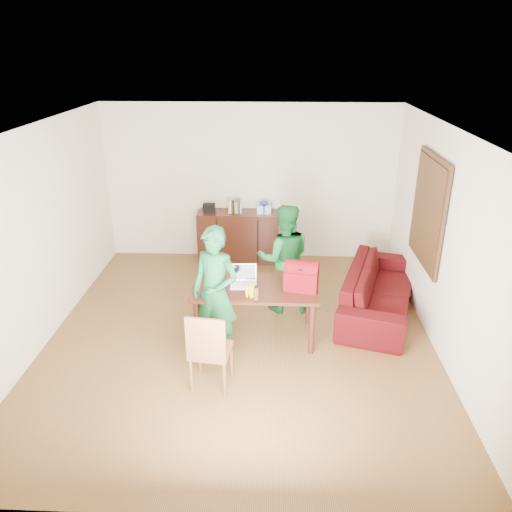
{
  "coord_description": "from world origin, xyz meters",
  "views": [
    {
      "loc": [
        0.44,
        -5.65,
        3.6
      ],
      "look_at": [
        0.2,
        0.22,
        1.07
      ],
      "focal_mm": 35.0,
      "sensor_mm": 36.0,
      "label": 1
    }
  ],
  "objects_px": {
    "person_near": "(215,293)",
    "bottle": "(256,293)",
    "table": "(255,292)",
    "red_bag": "(301,278)",
    "laptop": "(243,282)",
    "person_far": "(284,259)",
    "sofa": "(379,290)",
    "chair": "(211,364)"
  },
  "relations": [
    {
      "from": "laptop",
      "to": "red_bag",
      "type": "bearing_deg",
      "value": -8.32
    },
    {
      "from": "person_far",
      "to": "sofa",
      "type": "xyz_separation_m",
      "value": [
        1.37,
        -0.0,
        -0.46
      ]
    },
    {
      "from": "chair",
      "to": "sofa",
      "type": "xyz_separation_m",
      "value": [
        2.2,
        1.82,
        0.05
      ]
    },
    {
      "from": "chair",
      "to": "red_bag",
      "type": "height_order",
      "value": "red_bag"
    },
    {
      "from": "laptop",
      "to": "bottle",
      "type": "height_order",
      "value": "laptop"
    },
    {
      "from": "bottle",
      "to": "sofa",
      "type": "relative_size",
      "value": 0.08
    },
    {
      "from": "table",
      "to": "person_near",
      "type": "height_order",
      "value": "person_near"
    },
    {
      "from": "chair",
      "to": "person_far",
      "type": "distance_m",
      "value": 2.06
    },
    {
      "from": "bottle",
      "to": "sofa",
      "type": "bearing_deg",
      "value": 33.46
    },
    {
      "from": "table",
      "to": "person_near",
      "type": "xyz_separation_m",
      "value": [
        -0.47,
        -0.38,
        0.18
      ]
    },
    {
      "from": "laptop",
      "to": "red_bag",
      "type": "distance_m",
      "value": 0.74
    },
    {
      "from": "chair",
      "to": "person_near",
      "type": "height_order",
      "value": "person_near"
    },
    {
      "from": "chair",
      "to": "person_far",
      "type": "xyz_separation_m",
      "value": [
        0.83,
        1.82,
        0.51
      ]
    },
    {
      "from": "chair",
      "to": "person_far",
      "type": "bearing_deg",
      "value": 72.91
    },
    {
      "from": "person_far",
      "to": "laptop",
      "type": "height_order",
      "value": "person_far"
    },
    {
      "from": "table",
      "to": "red_bag",
      "type": "distance_m",
      "value": 0.63
    },
    {
      "from": "person_far",
      "to": "laptop",
      "type": "xyz_separation_m",
      "value": [
        -0.52,
        -0.77,
        -0.0
      ]
    },
    {
      "from": "person_near",
      "to": "person_far",
      "type": "bearing_deg",
      "value": 76.23
    },
    {
      "from": "table",
      "to": "sofa",
      "type": "distance_m",
      "value": 1.94
    },
    {
      "from": "red_bag",
      "to": "sofa",
      "type": "height_order",
      "value": "red_bag"
    },
    {
      "from": "chair",
      "to": "sofa",
      "type": "bearing_deg",
      "value": 46.92
    },
    {
      "from": "person_near",
      "to": "bottle",
      "type": "bearing_deg",
      "value": 23.44
    },
    {
      "from": "chair",
      "to": "laptop",
      "type": "relative_size",
      "value": 2.84
    },
    {
      "from": "person_near",
      "to": "bottle",
      "type": "xyz_separation_m",
      "value": [
        0.49,
        0.01,
        0.01
      ]
    },
    {
      "from": "table",
      "to": "sofa",
      "type": "height_order",
      "value": "table"
    },
    {
      "from": "table",
      "to": "bottle",
      "type": "distance_m",
      "value": 0.41
    },
    {
      "from": "red_bag",
      "to": "chair",
      "type": "bearing_deg",
      "value": -124.98
    },
    {
      "from": "red_bag",
      "to": "sofa",
      "type": "xyz_separation_m",
      "value": [
        1.17,
        0.85,
        -0.57
      ]
    },
    {
      "from": "person_near",
      "to": "sofa",
      "type": "distance_m",
      "value": 2.54
    },
    {
      "from": "red_bag",
      "to": "sofa",
      "type": "distance_m",
      "value": 1.55
    },
    {
      "from": "table",
      "to": "red_bag",
      "type": "relative_size",
      "value": 3.85
    },
    {
      "from": "laptop",
      "to": "sofa",
      "type": "height_order",
      "value": "laptop"
    },
    {
      "from": "person_near",
      "to": "red_bag",
      "type": "xyz_separation_m",
      "value": [
        1.04,
        0.3,
        0.07
      ]
    },
    {
      "from": "person_near",
      "to": "sofa",
      "type": "relative_size",
      "value": 0.74
    },
    {
      "from": "chair",
      "to": "person_near",
      "type": "relative_size",
      "value": 0.58
    },
    {
      "from": "person_far",
      "to": "bottle",
      "type": "height_order",
      "value": "person_far"
    },
    {
      "from": "person_far",
      "to": "sofa",
      "type": "bearing_deg",
      "value": 174.61
    },
    {
      "from": "laptop",
      "to": "bottle",
      "type": "xyz_separation_m",
      "value": [
        0.17,
        -0.36,
        0.05
      ]
    },
    {
      "from": "table",
      "to": "laptop",
      "type": "relative_size",
      "value": 4.69
    },
    {
      "from": "chair",
      "to": "laptop",
      "type": "bearing_deg",
      "value": 81.24
    },
    {
      "from": "sofa",
      "to": "person_far",
      "type": "bearing_deg",
      "value": 106.8
    },
    {
      "from": "person_near",
      "to": "bottle",
      "type": "distance_m",
      "value": 0.49
    }
  ]
}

